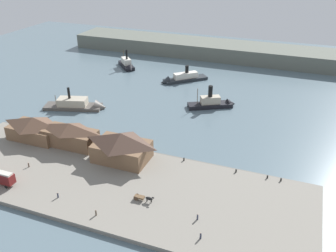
# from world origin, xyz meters

# --- Properties ---
(ground_plane) EXTENTS (320.00, 320.00, 0.00)m
(ground_plane) POSITION_xyz_m (0.00, 0.00, 0.00)
(ground_plane) COLOR slate
(quay_promenade) EXTENTS (110.00, 36.00, 1.20)m
(quay_promenade) POSITION_xyz_m (0.00, -22.00, 0.60)
(quay_promenade) COLOR gray
(quay_promenade) RESTS_ON ground
(seawall_edge) EXTENTS (110.00, 0.80, 1.00)m
(seawall_edge) POSITION_xyz_m (0.00, -3.60, 0.50)
(seawall_edge) COLOR #666159
(seawall_edge) RESTS_ON ground
(ferry_shed_west_terminal) EXTENTS (17.16, 9.80, 7.74)m
(ferry_shed_west_terminal) POSITION_xyz_m (-35.64, -9.34, 5.13)
(ferry_shed_west_terminal) COLOR brown
(ferry_shed_west_terminal) RESTS_ON quay_promenade
(ferry_shed_customs_shed) EXTENTS (17.78, 8.03, 7.82)m
(ferry_shed_customs_shed) POSITION_xyz_m (-21.79, -8.99, 5.17)
(ferry_shed_customs_shed) COLOR brown
(ferry_shed_customs_shed) RESTS_ON quay_promenade
(ferry_shed_central_terminal) EXTENTS (16.53, 11.42, 8.94)m
(ferry_shed_central_terminal) POSITION_xyz_m (-2.31, -10.81, 5.74)
(ferry_shed_central_terminal) COLOR brown
(ferry_shed_central_terminal) RESTS_ON quay_promenade
(horse_cart) EXTENTS (5.54, 1.39, 1.87)m
(horse_cart) POSITION_xyz_m (11.91, -26.58, 2.13)
(horse_cart) COLOR brown
(horse_cart) RESTS_ON quay_promenade
(pedestrian_walking_east) EXTENTS (0.42, 0.42, 1.68)m
(pedestrian_walking_east) POSITION_xyz_m (3.46, -35.78, 1.97)
(pedestrian_walking_east) COLOR #6B5B4C
(pedestrian_walking_east) RESTS_ON quay_promenade
(pedestrian_at_waters_edge) EXTENTS (0.42, 0.42, 1.70)m
(pedestrian_at_waters_edge) POSITION_xyz_m (29.36, -34.14, 1.98)
(pedestrian_at_waters_edge) COLOR #33384C
(pedestrian_at_waters_edge) RESTS_ON quay_promenade
(pedestrian_walking_west) EXTENTS (0.40, 0.40, 1.61)m
(pedestrian_walking_west) POSITION_xyz_m (-9.33, -33.38, 1.94)
(pedestrian_walking_west) COLOR #33384C
(pedestrian_walking_west) RESTS_ON quay_promenade
(pedestrian_near_east_shed) EXTENTS (0.38, 0.38, 1.53)m
(pedestrian_near_east_shed) POSITION_xyz_m (-26.09, -24.47, 1.90)
(pedestrian_near_east_shed) COLOR #4C3D33
(pedestrian_near_east_shed) RESTS_ON quay_promenade
(pedestrian_near_cart) EXTENTS (0.42, 0.42, 1.69)m
(pedestrian_near_cart) POSITION_xyz_m (26.91, -28.41, 1.97)
(pedestrian_near_cart) COLOR #33384C
(pedestrian_near_cart) RESTS_ON quay_promenade
(mooring_post_center_west) EXTENTS (0.44, 0.44, 0.90)m
(mooring_post_center_west) POSITION_xyz_m (31.53, -5.34, 1.65)
(mooring_post_center_west) COLOR black
(mooring_post_center_west) RESTS_ON quay_promenade
(mooring_post_west) EXTENTS (0.44, 0.44, 0.90)m
(mooring_post_west) POSITION_xyz_m (40.35, -5.13, 1.65)
(mooring_post_west) COLOR black
(mooring_post_west) RESTS_ON quay_promenade
(mooring_post_east) EXTENTS (0.44, 0.44, 0.90)m
(mooring_post_east) POSITION_xyz_m (44.04, -5.11, 1.65)
(mooring_post_east) COLOR black
(mooring_post_east) RESTS_ON quay_promenade
(mooring_post_center_east) EXTENTS (0.44, 0.44, 0.90)m
(mooring_post_center_east) POSITION_xyz_m (15.51, -4.87, 1.65)
(mooring_post_center_east) COLOR black
(mooring_post_center_east) RESTS_ON quay_promenade
(ferry_approaching_east) EXTENTS (19.33, 13.65, 10.63)m
(ferry_approaching_east) POSITION_xyz_m (13.53, 39.72, 1.75)
(ferry_approaching_east) COLOR black
(ferry_approaching_east) RESTS_ON ground
(ferry_near_quay) EXTENTS (20.83, 19.73, 9.30)m
(ferry_near_quay) POSITION_xyz_m (-9.37, 63.05, 1.36)
(ferry_near_quay) COLOR #23282D
(ferry_near_quay) RESTS_ON ground
(ferry_outer_harbor) EXTENTS (14.57, 15.19, 11.05)m
(ferry_outer_harbor) POSITION_xyz_m (-42.40, 72.30, 1.78)
(ferry_outer_harbor) COLOR black
(ferry_outer_harbor) RESTS_ON ground
(ferry_moored_east) EXTENTS (25.72, 13.50, 11.24)m
(ferry_moored_east) POSITION_xyz_m (-36.52, 19.05, 1.43)
(ferry_moored_east) COLOR #514C47
(ferry_moored_east) RESTS_ON ground
(far_headland) EXTENTS (180.00, 24.00, 8.00)m
(far_headland) POSITION_xyz_m (0.00, 110.00, 4.00)
(far_headland) COLOR #60665B
(far_headland) RESTS_ON ground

